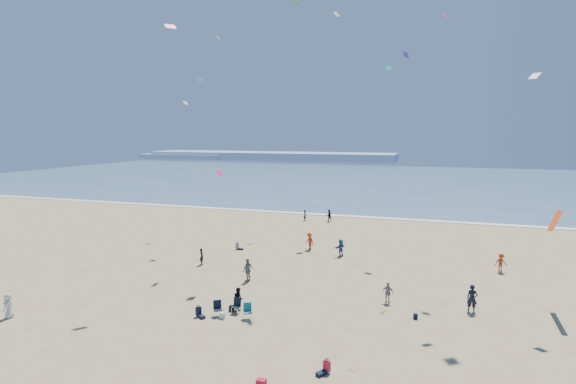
% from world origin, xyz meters
% --- Properties ---
extents(ocean, '(220.00, 100.00, 0.06)m').
position_xyz_m(ocean, '(0.00, 95.00, 0.03)').
color(ocean, '#476B84').
rests_on(ocean, ground).
extents(surf_line, '(220.00, 1.20, 0.08)m').
position_xyz_m(surf_line, '(0.00, 45.00, 0.04)').
color(surf_line, white).
rests_on(surf_line, ground).
extents(headland_far, '(110.00, 20.00, 3.20)m').
position_xyz_m(headland_far, '(-60.00, 170.00, 1.60)').
color(headland_far, '#7A8EA8').
rests_on(headland_far, ground).
extents(headland_near, '(40.00, 14.00, 2.00)m').
position_xyz_m(headland_near, '(-100.00, 165.00, 1.00)').
color(headland_near, '#7A8EA8').
rests_on(headland_near, ground).
extents(standing_flyers, '(38.37, 47.68, 1.88)m').
position_xyz_m(standing_flyers, '(2.73, 15.82, 0.83)').
color(standing_flyers, black).
rests_on(standing_flyers, ground).
extents(seated_group, '(15.62, 32.17, 0.84)m').
position_xyz_m(seated_group, '(0.33, 4.88, 0.42)').
color(seated_group, white).
rests_on(seated_group, ground).
extents(chair_cluster, '(2.82, 1.52, 1.00)m').
position_xyz_m(chair_cluster, '(-1.73, 8.15, 0.50)').
color(chair_cluster, black).
rests_on(chair_cluster, ground).
extents(white_tote, '(0.35, 0.20, 0.40)m').
position_xyz_m(white_tote, '(-2.27, 7.60, 0.20)').
color(white_tote, silver).
rests_on(white_tote, ground).
extents(black_backpack, '(0.30, 0.22, 0.38)m').
position_xyz_m(black_backpack, '(-2.24, 8.89, 0.19)').
color(black_backpack, black).
rests_on(black_backpack, ground).
extents(cooler, '(0.45, 0.30, 0.30)m').
position_xyz_m(cooler, '(2.90, 1.28, 0.15)').
color(cooler, '#AE182E').
rests_on(cooler, ground).
extents(navy_bag, '(0.28, 0.18, 0.34)m').
position_xyz_m(navy_bag, '(9.41, 11.40, 0.17)').
color(navy_bag, black).
rests_on(navy_bag, ground).
extents(kites_aloft, '(43.48, 42.55, 28.03)m').
position_xyz_m(kites_aloft, '(10.49, 13.95, 15.21)').
color(kites_aloft, pink).
rests_on(kites_aloft, ground).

